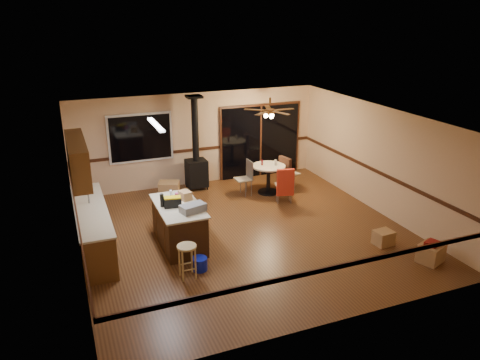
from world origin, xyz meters
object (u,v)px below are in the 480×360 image
toolbox_black (173,203)px  box_under_window (169,189)px  kitchen_island (179,225)px  box_corner_b (384,238)px  wood_stove (196,164)px  chair_left (247,174)px  toolbox_grey (193,208)px  box_corner_a (431,253)px  chair_near (285,182)px  dining_table (268,174)px  blue_bucket (199,264)px  bar_stool (187,262)px  chair_right (286,170)px

toolbox_black → box_under_window: toolbox_black is taller
kitchen_island → box_corner_b: size_ratio=4.36×
box_under_window → box_corner_b: size_ratio=1.36×
wood_stove → chair_left: (1.12, -0.93, -0.14)m
toolbox_grey → box_under_window: size_ratio=0.96×
wood_stove → box_corner_a: bearing=-60.9°
toolbox_black → chair_near: (3.19, 1.20, -0.40)m
kitchen_island → chair_left: (2.42, 2.12, 0.14)m
box_under_window → box_corner_a: box_under_window is taller
dining_table → chair_near: bearing=-86.3°
wood_stove → box_corner_a: size_ratio=5.22×
blue_bucket → chair_left: bearing=54.6°
bar_stool → dining_table: (3.21, 3.36, 0.20)m
kitchen_island → chair_near: 3.28m
chair_right → wood_stove: bearing=155.5°
wood_stove → box_corner_a: 6.44m
toolbox_black → bar_stool: size_ratio=0.53×
box_under_window → box_corner_a: 6.61m
wood_stove → chair_left: wood_stove is taller
kitchen_island → toolbox_black: 0.56m
chair_right → box_corner_b: size_ratio=1.82×
bar_stool → blue_bucket: bearing=32.3°
dining_table → blue_bucket: bearing=-132.6°
toolbox_grey → chair_right: bearing=36.4°
box_under_window → box_corner_b: bearing=-50.4°
kitchen_island → chair_near: size_ratio=2.40×
box_under_window → dining_table: bearing=-15.1°
box_corner_a → toolbox_grey: bearing=153.4°
chair_right → dining_table: bearing=-178.9°
wood_stove → toolbox_black: size_ratio=7.20×
chair_near → dining_table: bearing=93.7°
kitchen_island → wood_stove: bearing=66.9°
toolbox_black → box_corner_a: bearing=-28.8°
toolbox_grey → box_under_window: bearing=85.7°
toolbox_black → box_under_window: (0.55, 2.77, -0.79)m
chair_near → chair_left: bearing=123.6°
box_corner_a → chair_near: bearing=110.1°
box_corner_b → toolbox_black: bearing=159.3°
wood_stove → dining_table: wood_stove is taller
chair_left → toolbox_black: bearing=-139.4°
chair_right → box_under_window: (-3.10, 0.69, -0.39)m
wood_stove → bar_stool: (-1.50, -4.39, -0.40)m
kitchen_island → box_under_window: (0.43, 2.72, -0.24)m
blue_bucket → chair_near: 3.81m
bar_stool → box_corner_b: bar_stool is taller
chair_left → chair_near: same height
wood_stove → toolbox_grey: 3.66m
dining_table → chair_near: size_ratio=1.29×
wood_stove → box_corner_b: 5.43m
wood_stove → chair_right: wood_stove is taller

